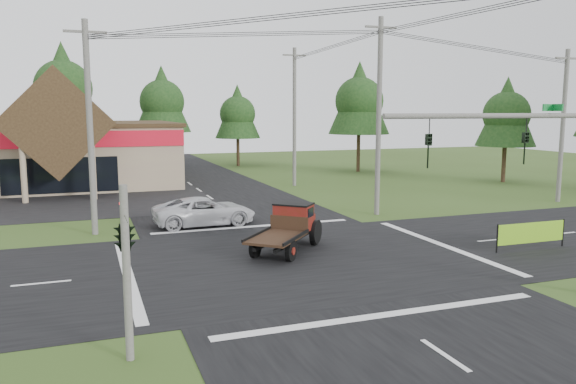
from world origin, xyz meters
name	(u,v)px	position (x,y,z in m)	size (l,w,h in m)	color
ground	(301,259)	(0.00, 0.00, 0.00)	(120.00, 120.00, 0.00)	#334B1A
road_ns	(301,259)	(0.00, 0.00, 0.01)	(12.00, 120.00, 0.02)	black
road_ew	(301,259)	(0.00, 0.00, 0.01)	(120.00, 12.00, 0.02)	black
traffic_signal_mast	(557,165)	(5.82, -7.50, 4.43)	(8.12, 0.24, 7.00)	#595651
traffic_signal_corner	(124,220)	(-7.50, -7.32, 3.52)	(0.53, 2.48, 4.40)	#595651
utility_pole_nw	(90,127)	(-8.00, 8.00, 5.39)	(2.00, 0.30, 10.50)	#595651
utility_pole_ne	(379,115)	(8.00, 8.00, 5.89)	(2.00, 0.30, 11.50)	#595651
utility_pole_far	(563,125)	(22.00, 8.00, 5.24)	(2.00, 0.30, 10.20)	#595651
utility_pole_n	(294,116)	(8.00, 22.00, 5.74)	(2.00, 0.30, 11.20)	#595651
tree_row_c	(63,85)	(-10.00, 41.00, 8.72)	(7.28, 7.28, 13.13)	#332316
tree_row_d	(162,100)	(0.00, 42.00, 7.38)	(6.16, 6.16, 11.11)	#332316
tree_row_e	(238,112)	(8.00, 40.00, 6.03)	(5.04, 5.04, 9.09)	#332316
tree_side_ne	(359,99)	(18.00, 30.00, 7.38)	(6.16, 6.16, 11.11)	#332316
tree_side_e_near	(507,112)	(26.00, 18.00, 6.03)	(5.04, 5.04, 9.09)	#332316
antique_flatbed_truck	(286,229)	(-0.19, 1.38, 1.03)	(1.88, 4.92, 2.06)	#50180B
roadside_banner	(531,236)	(10.21, -2.03, 0.64)	(3.76, 0.11, 1.28)	#6AA816
white_pickup	(205,211)	(-2.34, 8.38, 0.76)	(2.54, 5.50, 1.53)	silver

